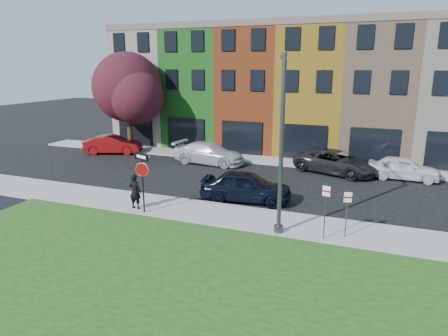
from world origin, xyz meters
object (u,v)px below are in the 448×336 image
at_px(stop_sign, 142,171).
at_px(sedan_near, 246,186).
at_px(street_lamp, 281,145).
at_px(man, 135,191).

xyz_separation_m(stop_sign, sedan_near, (4.03, 3.74, -1.40)).
bearing_deg(stop_sign, sedan_near, 62.05).
bearing_deg(street_lamp, sedan_near, 112.60).
xyz_separation_m(stop_sign, street_lamp, (6.68, 0.23, 1.67)).
relative_size(man, sedan_near, 0.36).
distance_m(stop_sign, sedan_near, 5.68).
relative_size(stop_sign, sedan_near, 0.59).
distance_m(man, street_lamp, 7.90).
height_order(sedan_near, street_lamp, street_lamp).
bearing_deg(street_lamp, man, 164.94).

